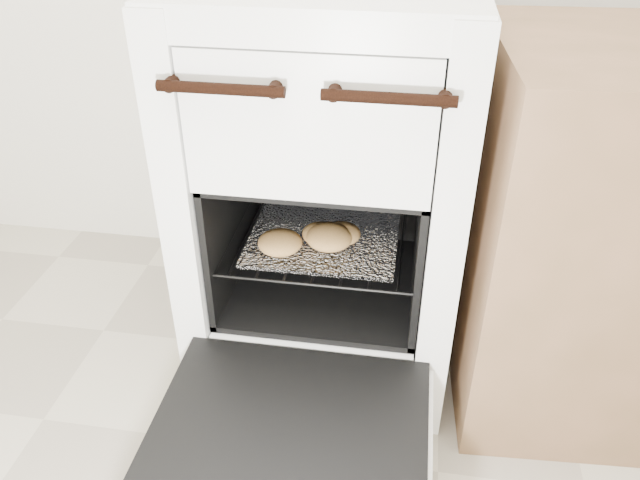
{
  "coord_description": "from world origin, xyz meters",
  "views": [
    {
      "loc": [
        0.21,
        -0.27,
        1.26
      ],
      "look_at": [
        0.01,
        0.98,
        0.44
      ],
      "focal_mm": 35.0,
      "sensor_mm": 36.0,
      "label": 1
    }
  ],
  "objects": [
    {
      "name": "oven_door",
      "position": [
        0.01,
        0.59,
        0.22
      ],
      "size": [
        0.59,
        0.46,
        0.04
      ],
      "color": "black",
      "rests_on": "stove"
    },
    {
      "name": "stove",
      "position": [
        0.01,
        1.14,
        0.49
      ],
      "size": [
        0.65,
        0.73,
        1.0
      ],
      "color": "white",
      "rests_on": "ground"
    },
    {
      "name": "baked_rolls",
      "position": [
        -0.0,
        0.99,
        0.43
      ],
      "size": [
        0.26,
        0.19,
        0.05
      ],
      "color": "tan",
      "rests_on": "foil_sheet"
    },
    {
      "name": "foil_sheet",
      "position": [
        0.01,
        1.04,
        0.4
      ],
      "size": [
        0.37,
        0.33,
        0.01
      ],
      "primitive_type": "cube",
      "color": "white",
      "rests_on": "oven_rack"
    },
    {
      "name": "oven_rack",
      "position": [
        0.01,
        1.06,
        0.4
      ],
      "size": [
        0.48,
        0.46,
        0.01
      ],
      "color": "black",
      "rests_on": "stove"
    }
  ]
}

